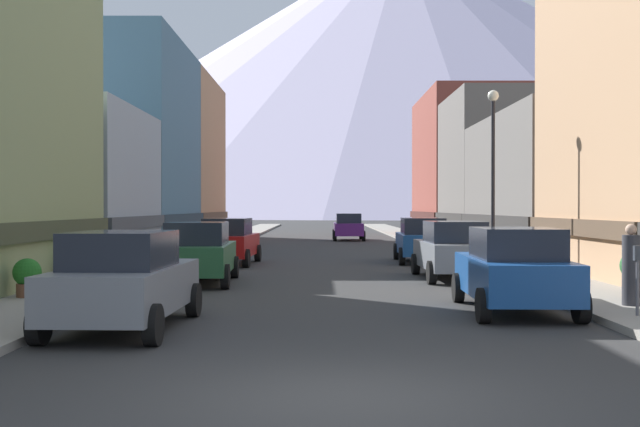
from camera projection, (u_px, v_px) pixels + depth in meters
The scene contains 23 objects.
ground_plane at pixel (345, 400), 8.93m from camera, with size 400.00×400.00×0.00m, color #303030.
sidewalk_left at pixel (215, 245), 43.93m from camera, with size 2.50×100.00×0.15m, color gray.
sidewalk_right at pixel (436, 245), 43.92m from camera, with size 2.50×100.00×0.15m, color gray.
storefront_left_2 at pixel (27, 188), 30.85m from camera, with size 9.21×8.92×6.13m.
storefront_left_3 at pixel (117, 149), 41.22m from camera, with size 7.45×11.63×10.93m.
storefront_left_4 at pixel (157, 162), 53.26m from camera, with size 8.32×12.25×10.90m.
storefront_right_2 at pixel (576, 188), 35.12m from camera, with size 7.88×13.37×6.37m.
storefront_right_3 at pixel (522, 172), 46.54m from camera, with size 8.85×9.40×8.90m.
storefront_right_4 at pixel (483, 168), 58.73m from camera, with size 9.32×13.81×10.64m.
car_left_0 at pixel (125, 280), 13.96m from camera, with size 2.19×4.46×1.78m.
car_left_1 at pixel (199, 252), 22.43m from camera, with size 2.19×4.46×1.78m.
car_left_2 at pixel (229, 241), 29.84m from camera, with size 2.25×4.48×1.78m.
car_right_0 at pixel (515, 270), 16.31m from camera, with size 2.19×4.46×1.78m.
car_right_1 at pixel (454, 250), 23.77m from camera, with size 2.12×4.43×1.78m.
car_right_2 at pixel (423, 240), 30.96m from camera, with size 2.19×4.46×1.78m.
car_driving_0 at pixel (349, 227), 51.45m from camera, with size 2.06×4.40×1.78m.
parking_meter_near at pixel (638, 270), 14.74m from camera, with size 0.14×0.10×1.33m.
potted_plant_0 at pixel (28, 276), 17.81m from camera, with size 0.64×0.64×0.89m.
potted_plant_1 at pixel (636, 272), 17.95m from camera, with size 0.67×0.67×1.04m.
potted_plant_2 at pixel (75, 261), 21.24m from camera, with size 0.67×0.67×1.04m.
pedestrian_0 at pixel (632, 268), 16.30m from camera, with size 0.36×0.36×1.71m.
streetlamp_right at pixel (494, 152), 25.24m from camera, with size 0.36×0.36×5.86m.
mountain_backdrop at pixel (403, 76), 268.48m from camera, with size 289.10×289.10×95.04m, color silver.
Camera 1 is at (-0.28, -8.91, 2.22)m, focal length 43.66 mm.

